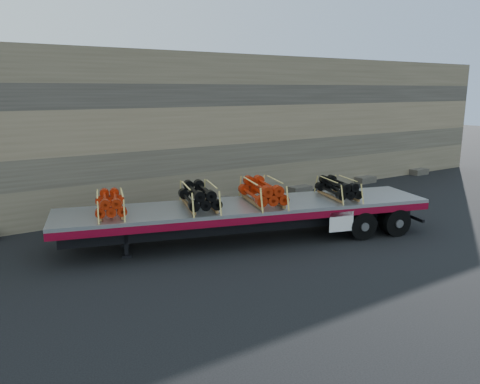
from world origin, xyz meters
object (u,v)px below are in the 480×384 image
Objects in this scene: bundle_midrear at (262,192)px; bundle_rear at (338,189)px; bundle_front at (110,204)px; trailer at (247,222)px; bundle_midfront at (199,197)px.

bundle_midrear is 3.04m from bundle_rear.
bundle_rear is at bearing -0.00° from bundle_front.
bundle_midfront is at bearing -180.00° from trailer.
bundle_front is (-4.55, 1.35, 1.01)m from trailer.
trailer is 2.06m from bundle_midfront.
bundle_front is at bearing 180.00° from trailer.
bundle_midrear is 1.17× the size of bundle_rear.
trailer is 3.74m from bundle_rear.
bundle_front is 5.31m from bundle_midrear.
bundle_midrear is at bearing -0.00° from bundle_front.
bundle_midrear reaches higher than bundle_front.
bundle_front is at bearing 180.00° from bundle_rear.
bundle_front is 2.98m from bundle_midfront.
bundle_rear is at bearing -0.00° from bundle_midfront.
bundle_rear is (2.91, -0.87, -0.06)m from bundle_midrear.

